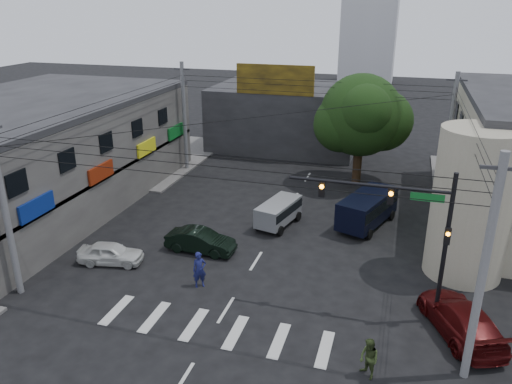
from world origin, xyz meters
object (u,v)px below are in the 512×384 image
at_px(dark_sedan, 201,241).
at_px(street_tree, 361,115).
at_px(utility_pole_far_right, 449,136).
at_px(maroon_sedan, 461,319).
at_px(utility_pole_near_right, 483,274).
at_px(traffic_gantry, 408,221).
at_px(silver_minivan, 278,214).
at_px(white_compact, 111,253).
at_px(traffic_officer, 199,270).
at_px(navy_van, 367,210).
at_px(utility_pole_near_left, 5,208).
at_px(utility_pole_far_left, 184,117).
at_px(pedestrian_olive, 369,359).

bearing_deg(dark_sedan, street_tree, -24.61).
xyz_separation_m(utility_pole_far_right, maroon_sedan, (0.00, -17.69, -3.84)).
bearing_deg(utility_pole_near_right, street_tree, 106.82).
xyz_separation_m(traffic_gantry, silver_minivan, (-7.81, 8.04, -4.01)).
distance_m(traffic_gantry, white_compact, 16.12).
bearing_deg(traffic_officer, traffic_gantry, -33.03).
bearing_deg(maroon_sedan, navy_van, -88.22).
distance_m(utility_pole_near_left, silver_minivan, 16.06).
bearing_deg(traffic_gantry, utility_pole_near_left, -169.20).
bearing_deg(navy_van, white_compact, 144.15).
distance_m(street_tree, traffic_officer, 19.85).
height_order(street_tree, white_compact, street_tree).
bearing_deg(utility_pole_near_left, traffic_gantry, 10.80).
distance_m(utility_pole_near_left, utility_pole_far_right, 29.35).
bearing_deg(white_compact, dark_sedan, -68.51).
xyz_separation_m(street_tree, utility_pole_near_right, (6.50, -21.50, -0.87)).
distance_m(silver_minivan, traffic_officer, 8.64).
bearing_deg(utility_pole_far_left, utility_pole_near_left, -90.00).
height_order(street_tree, utility_pole_near_left, utility_pole_near_left).
bearing_deg(maroon_sedan, utility_pole_near_right, 66.29).
distance_m(traffic_gantry, utility_pole_near_left, 18.66).
relative_size(traffic_gantry, utility_pole_far_left, 0.78).
bearing_deg(utility_pole_far_right, utility_pole_near_right, -90.00).
distance_m(white_compact, pedestrian_olive, 15.45).
bearing_deg(utility_pole_near_right, traffic_officer, 165.95).
relative_size(traffic_gantry, white_compact, 1.88).
bearing_deg(dark_sedan, traffic_officer, -155.88).
bearing_deg(dark_sedan, pedestrian_olive, -125.16).
bearing_deg(dark_sedan, maroon_sedan, -103.48).
distance_m(traffic_gantry, utility_pole_far_left, 25.00).
bearing_deg(maroon_sedan, silver_minivan, -63.48).
xyz_separation_m(dark_sedan, white_compact, (-4.27, -2.75, -0.06)).
bearing_deg(utility_pole_near_left, dark_sedan, 43.57).
height_order(traffic_gantry, utility_pole_near_right, utility_pole_near_right).
xyz_separation_m(white_compact, traffic_officer, (5.72, -0.83, 0.35)).
xyz_separation_m(street_tree, utility_pole_near_left, (-14.50, -21.50, -0.87)).
relative_size(traffic_gantry, dark_sedan, 1.73).
xyz_separation_m(utility_pole_near_left, utility_pole_far_right, (21.00, 20.50, 0.00)).
bearing_deg(street_tree, navy_van, -79.48).
bearing_deg(utility_pole_near_right, pedestrian_olive, -162.52).
height_order(utility_pole_near_right, white_compact, utility_pole_near_right).
xyz_separation_m(maroon_sedan, navy_van, (-4.96, 10.41, 0.30)).
relative_size(traffic_gantry, traffic_officer, 3.73).
xyz_separation_m(utility_pole_far_left, navy_van, (16.04, -7.28, -3.54)).
relative_size(navy_van, traffic_officer, 2.95).
bearing_deg(white_compact, utility_pole_near_right, -113.51).
xyz_separation_m(street_tree, navy_van, (1.54, -8.28, -4.41)).
height_order(street_tree, traffic_officer, street_tree).
bearing_deg(white_compact, traffic_officer, -109.50).
bearing_deg(maroon_sedan, traffic_officer, -25.18).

